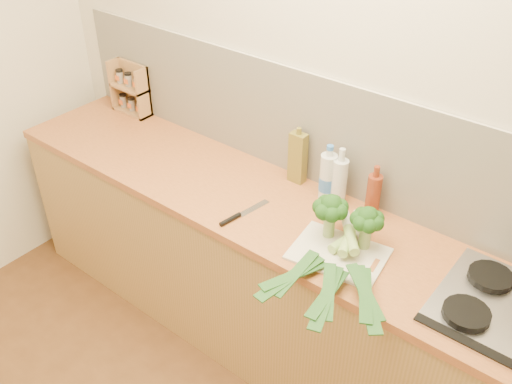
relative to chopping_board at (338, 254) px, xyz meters
The scene contains 14 objects.
room_shell 0.58m from the chopping_board, 130.03° to the left, with size 3.50×3.50×3.50m.
counter 0.57m from the chopping_board, 162.22° to the left, with size 3.20×0.62×0.90m.
chopping_board is the anchor object (origin of this frame).
broccoli_left 0.19m from the chopping_board, 143.26° to the left, with size 0.15×0.15×0.20m.
broccoli_right 0.18m from the chopping_board, 58.46° to the left, with size 0.14×0.14×0.19m.
leek_front 0.05m from the chopping_board, 119.09° to the right, with size 0.16×0.65×0.04m.
leek_mid 0.07m from the chopping_board, 40.40° to the right, with size 0.27×0.69×0.04m.
leek_back 0.10m from the chopping_board, 13.08° to the right, with size 0.48×0.56×0.04m.
chefs_knife 0.49m from the chopping_board, behind, with size 0.07×0.28×0.02m.
spice_rack 1.67m from the chopping_board, 167.85° to the left, with size 0.25×0.10×0.30m.
oil_tin 0.58m from the chopping_board, 142.69° to the left, with size 0.08×0.05×0.29m.
glass_bottle 0.39m from the chopping_board, 122.45° to the left, with size 0.07×0.07×0.28m.
amber_bottle 0.35m from the chopping_board, 96.54° to the left, with size 0.06×0.06×0.24m.
water_bottle 0.42m from the chopping_board, 129.91° to the left, with size 0.08×0.08×0.26m.
Camera 1 is at (1.17, -0.49, 2.43)m, focal length 40.00 mm.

